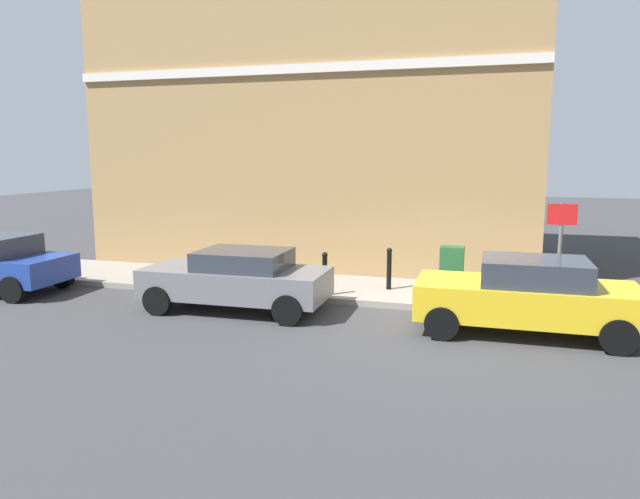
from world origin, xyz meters
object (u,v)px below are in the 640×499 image
bollard_near_cabinet (389,267)px  bollard_far_kerb (325,272)px  car_yellow (527,295)px  street_sign (560,240)px  car_grey (238,278)px  utility_cabinet (451,272)px

bollard_near_cabinet → bollard_far_kerb: (-1.07, 1.34, 0.00)m
car_yellow → bollard_far_kerb: 4.64m
street_sign → car_grey: bearing=102.7°
car_grey → bollard_near_cabinet: bearing=-142.3°
utility_cabinet → street_sign: (-0.77, -2.27, 0.98)m
car_grey → street_sign: (1.52, -6.76, 0.94)m
car_yellow → car_grey: (0.04, 6.07, -0.04)m
bollard_far_kerb → street_sign: 5.22m
car_grey → street_sign: street_sign is taller
car_yellow → street_sign: 1.92m
car_grey → car_yellow: bearing=178.5°
utility_cabinet → bollard_far_kerb: bearing=108.8°
car_yellow → car_grey: size_ratio=1.01×
car_grey → bollard_near_cabinet: size_ratio=3.94×
car_yellow → bollard_near_cabinet: size_ratio=3.97×
bollard_near_cabinet → street_sign: (-0.87, -3.79, 0.96)m
car_yellow → utility_cabinet: car_yellow is taller
car_grey → utility_cabinet: 5.04m
car_grey → bollard_far_kerb: bearing=-142.1°
car_yellow → bollard_near_cabinet: (2.43, 3.10, -0.06)m
car_grey → street_sign: 6.99m
utility_cabinet → bollard_near_cabinet: 1.52m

